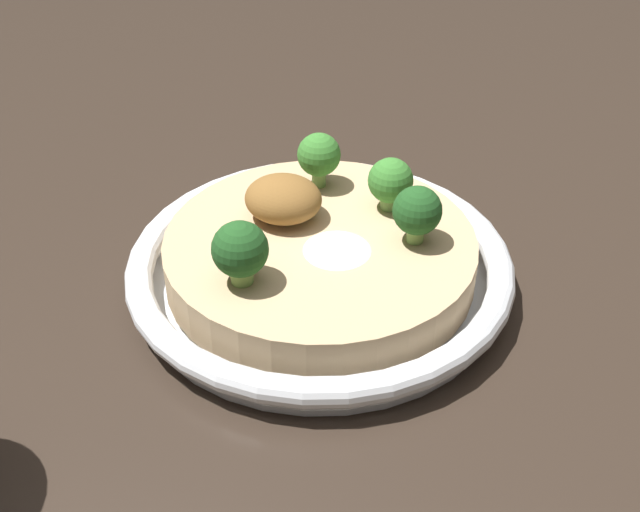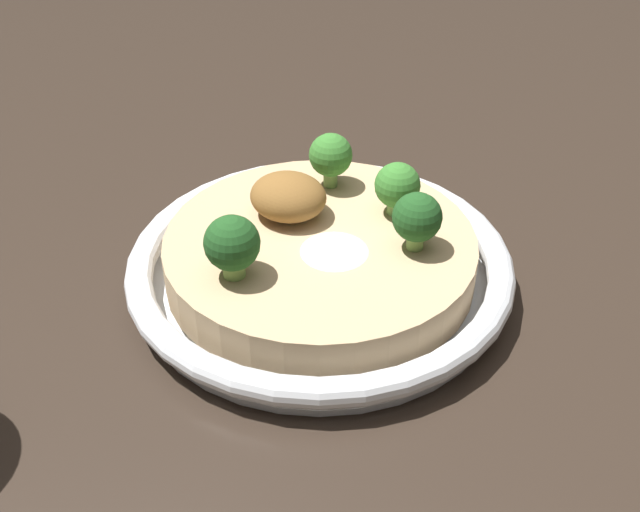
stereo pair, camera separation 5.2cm
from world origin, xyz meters
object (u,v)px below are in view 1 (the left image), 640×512
broccoli_front_left (240,251)px  broccoli_back_right (390,182)px  broccoli_back_left (319,156)px  broccoli_right (417,212)px  risotto_bowl (320,263)px

broccoli_front_left → broccoli_back_right: broccoli_front_left is taller
broccoli_back_left → broccoli_front_left: (-0.01, -0.12, -0.00)m
broccoli_right → broccoli_front_left: bearing=-143.0°
broccoli_back_left → broccoli_front_left: broccoli_front_left is taller
broccoli_right → risotto_bowl: bearing=-167.3°
broccoli_back_right → broccoli_back_left: bearing=163.9°
risotto_bowl → broccoli_back_left: 0.08m
broccoli_back_left → broccoli_right: bearing=-32.5°
risotto_bowl → broccoli_right: size_ratio=6.56×
broccoli_front_left → broccoli_back_right: size_ratio=1.11×
broccoli_back_left → broccoli_back_right: 0.06m
broccoli_back_left → broccoli_back_right: bearing=-16.1°
risotto_bowl → broccoli_front_left: (-0.03, -0.06, 0.04)m
broccoli_front_left → broccoli_right: broccoli_front_left is taller
risotto_bowl → broccoli_back_right: (0.04, 0.05, 0.04)m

